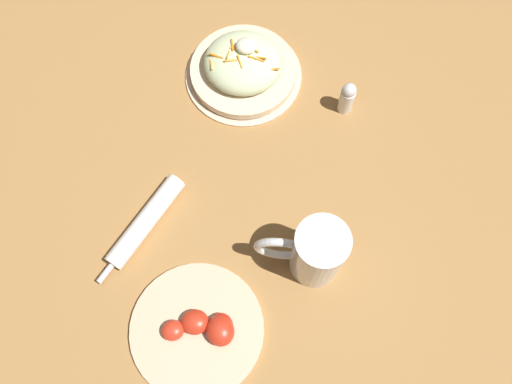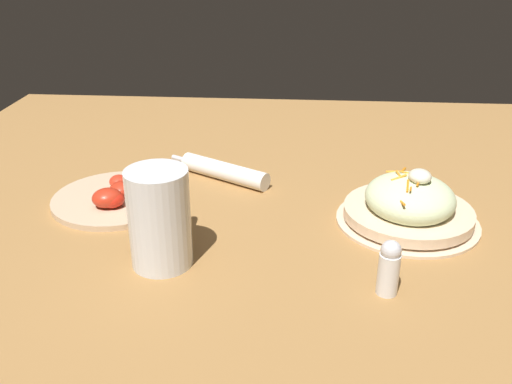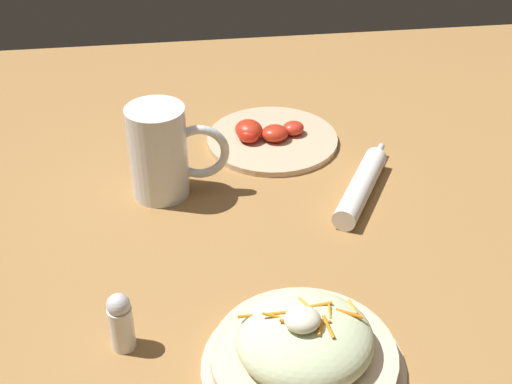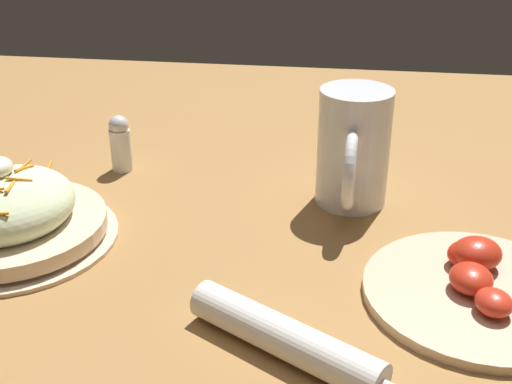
{
  "view_description": "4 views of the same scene",
  "coord_description": "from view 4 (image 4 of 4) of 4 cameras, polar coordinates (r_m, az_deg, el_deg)",
  "views": [
    {
      "loc": [
        -0.05,
        0.36,
        0.91
      ],
      "look_at": [
        -0.03,
        0.04,
        0.08
      ],
      "focal_mm": 38.09,
      "sensor_mm": 36.0,
      "label": 1
    },
    {
      "loc": [
        -0.8,
        -0.05,
        0.43
      ],
      "look_at": [
        -0.04,
        0.01,
        0.07
      ],
      "focal_mm": 39.37,
      "sensor_mm": 36.0,
      "label": 2
    },
    {
      "loc": [
        -0.11,
        -0.75,
        0.6
      ],
      "look_at": [
        -0.0,
        0.01,
        0.07
      ],
      "focal_mm": 49.09,
      "sensor_mm": 36.0,
      "label": 3
    },
    {
      "loc": [
        0.6,
        0.12,
        0.37
      ],
      "look_at": [
        -0.01,
        0.03,
        0.07
      ],
      "focal_mm": 46.4,
      "sensor_mm": 36.0,
      "label": 4
    }
  ],
  "objects": [
    {
      "name": "tomato_plate",
      "position": [
        0.67,
        18.55,
        -7.7
      ],
      "size": [
        0.22,
        0.22,
        0.04
      ],
      "color": "#D1B28E",
      "rests_on": "ground_plane"
    },
    {
      "name": "salad_plate",
      "position": [
        0.76,
        -20.45,
        -1.91
      ],
      "size": [
        0.23,
        0.23,
        0.09
      ],
      "color": "beige",
      "rests_on": "ground_plane"
    },
    {
      "name": "salt_shaker",
      "position": [
        0.9,
        -11.62,
        4.18
      ],
      "size": [
        0.03,
        0.03,
        0.08
      ],
      "color": "white",
      "rests_on": "ground_plane"
    },
    {
      "name": "napkin_roll",
      "position": [
        0.57,
        2.6,
        -12.49
      ],
      "size": [
        0.13,
        0.2,
        0.03
      ],
      "color": "white",
      "rests_on": "ground_plane"
    },
    {
      "name": "ground_plane",
      "position": [
        0.72,
        -2.84,
        -4.84
      ],
      "size": [
        1.43,
        1.43,
        0.0
      ],
      "primitive_type": "plane",
      "color": "#9E703D"
    },
    {
      "name": "beer_mug",
      "position": [
        0.79,
        8.36,
        3.4
      ],
      "size": [
        0.15,
        0.09,
        0.14
      ],
      "color": "white",
      "rests_on": "ground_plane"
    }
  ]
}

